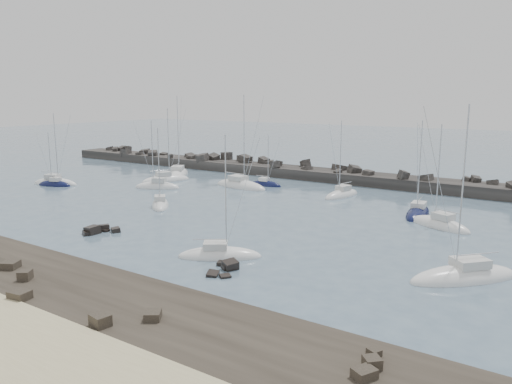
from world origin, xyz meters
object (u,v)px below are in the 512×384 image
(sailboat_8, at_px, (418,214))
(sailboat_2, at_px, (54,185))
(sailboat_1, at_px, (178,175))
(sailboat_13, at_px, (157,187))
(sailboat_4, at_px, (240,186))
(sailboat_11, at_px, (464,278))
(sailboat_7, at_px, (220,256))
(sailboat_3, at_px, (166,180))
(sailboat_5, at_px, (160,205))
(sailboat_9, at_px, (440,226))
(sailboat_6, at_px, (342,195))
(sailboat_0, at_px, (55,184))
(sailboat_14, at_px, (266,185))

(sailboat_8, bearing_deg, sailboat_2, -167.29)
(sailboat_1, distance_m, sailboat_13, 13.80)
(sailboat_4, xyz_separation_m, sailboat_11, (40.37, -24.41, -0.01))
(sailboat_4, bearing_deg, sailboat_7, -57.62)
(sailboat_4, bearing_deg, sailboat_2, -148.77)
(sailboat_3, xyz_separation_m, sailboat_5, (13.92, -15.62, -0.00))
(sailboat_4, xyz_separation_m, sailboat_9, (34.37, -8.05, 0.00))
(sailboat_2, bearing_deg, sailboat_5, -3.44)
(sailboat_2, distance_m, sailboat_5, 26.42)
(sailboat_1, bearing_deg, sailboat_3, -66.82)
(sailboat_9, xyz_separation_m, sailboat_11, (5.99, -16.36, -0.01))
(sailboat_4, distance_m, sailboat_6, 17.49)
(sailboat_5, height_order, sailboat_11, sailboat_11)
(sailboat_7, bearing_deg, sailboat_13, 143.47)
(sailboat_1, height_order, sailboat_11, sailboat_1)
(sailboat_2, height_order, sailboat_13, sailboat_13)
(sailboat_3, height_order, sailboat_6, sailboat_3)
(sailboat_9, bearing_deg, sailboat_13, -179.50)
(sailboat_8, bearing_deg, sailboat_13, -173.16)
(sailboat_0, xyz_separation_m, sailboat_5, (27.31, -2.36, -0.01))
(sailboat_7, xyz_separation_m, sailboat_13, (-30.70, 22.74, 0.03))
(sailboat_3, bearing_deg, sailboat_2, -131.58)
(sailboat_14, bearing_deg, sailboat_0, -147.92)
(sailboat_5, bearing_deg, sailboat_3, 131.69)
(sailboat_7, bearing_deg, sailboat_0, 162.10)
(sailboat_4, distance_m, sailboat_14, 4.51)
(sailboat_4, distance_m, sailboat_9, 35.30)
(sailboat_3, relative_size, sailboat_4, 0.85)
(sailboat_6, bearing_deg, sailboat_9, -31.27)
(sailboat_7, xyz_separation_m, sailboat_9, (14.59, 23.14, 0.02))
(sailboat_4, xyz_separation_m, sailboat_5, (-0.83, -18.08, -0.01))
(sailboat_4, relative_size, sailboat_6, 1.32)
(sailboat_6, distance_m, sailboat_13, 30.23)
(sailboat_2, xyz_separation_m, sailboat_11, (67.57, -7.92, 0.01))
(sailboat_8, xyz_separation_m, sailboat_14, (-27.81, 7.09, -0.01))
(sailboat_0, relative_size, sailboat_1, 0.82)
(sailboat_2, height_order, sailboat_6, sailboat_6)
(sailboat_6, distance_m, sailboat_9, 19.93)
(sailboat_0, distance_m, sailboat_1, 22.22)
(sailboat_0, distance_m, sailboat_5, 27.42)
(sailboat_5, xyz_separation_m, sailboat_11, (41.19, -6.33, 0.00))
(sailboat_8, distance_m, sailboat_9, 5.99)
(sailboat_3, bearing_deg, sailboat_8, -1.29)
(sailboat_2, height_order, sailboat_14, sailboat_2)
(sailboat_1, bearing_deg, sailboat_8, -8.56)
(sailboat_3, distance_m, sailboat_6, 32.43)
(sailboat_7, bearing_deg, sailboat_6, 94.17)
(sailboat_1, xyz_separation_m, sailboat_14, (20.10, -0.12, -0.02))
(sailboat_9, distance_m, sailboat_11, 17.42)
(sailboat_11, distance_m, sailboat_13, 53.71)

